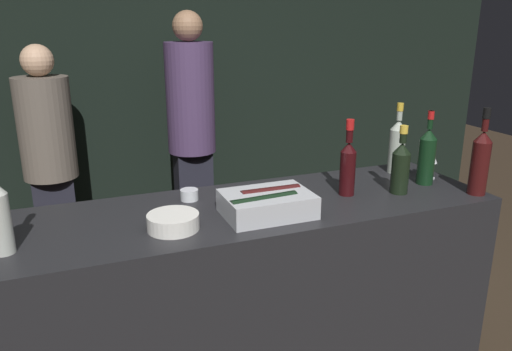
{
  "coord_description": "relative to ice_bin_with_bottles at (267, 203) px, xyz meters",
  "views": [
    {
      "loc": [
        -0.73,
        -1.51,
        1.79
      ],
      "look_at": [
        0.0,
        0.35,
        1.16
      ],
      "focal_mm": 35.0,
      "sensor_mm": 36.0,
      "label": 1
    }
  ],
  "objects": [
    {
      "name": "rose_wine_bottle",
      "position": [
        0.83,
        0.3,
        0.1
      ],
      "size": [
        0.08,
        0.08,
        0.35
      ],
      "color": "#9EA899",
      "rests_on": "bar_counter"
    },
    {
      "name": "red_wine_bottle_tall",
      "position": [
        0.42,
        0.09,
        0.09
      ],
      "size": [
        0.07,
        0.07,
        0.34
      ],
      "color": "black",
      "rests_on": "bar_counter"
    },
    {
      "name": "red_wine_bottle_burgundy",
      "position": [
        0.85,
        0.09,
        0.09
      ],
      "size": [
        0.08,
        0.08,
        0.35
      ],
      "color": "black",
      "rests_on": "bar_counter"
    },
    {
      "name": "wall_back_chalkboard",
      "position": [
        0.01,
        2.3,
        0.31
      ],
      "size": [
        6.4,
        0.06,
        2.8
      ],
      "color": "black",
      "rests_on": "ground_plane"
    },
    {
      "name": "person_blond_tee",
      "position": [
        -0.83,
        1.9,
        -0.18
      ],
      "size": [
        0.36,
        0.36,
        1.64
      ],
      "rotation": [
        0.0,
        0.0,
        2.86
      ],
      "color": "black",
      "rests_on": "ground_plane"
    },
    {
      "name": "bar_counter",
      "position": [
        0.01,
        0.12,
        -0.57
      ],
      "size": [
        2.04,
        0.63,
        1.04
      ],
      "color": "black",
      "rests_on": "ground_plane"
    },
    {
      "name": "ice_bin_with_bottles",
      "position": [
        0.0,
        0.0,
        0.0
      ],
      "size": [
        0.35,
        0.25,
        0.1
      ],
      "color": "#B7BABF",
      "rests_on": "bar_counter"
    },
    {
      "name": "person_in_hoodie",
      "position": [
        0.14,
        1.77,
        -0.05
      ],
      "size": [
        0.34,
        0.34,
        1.85
      ],
      "rotation": [
        0.0,
        0.0,
        -2.34
      ],
      "color": "black",
      "rests_on": "ground_plane"
    },
    {
      "name": "bowl_white",
      "position": [
        -0.38,
        -0.01,
        -0.02
      ],
      "size": [
        0.19,
        0.19,
        0.06
      ],
      "color": "silver",
      "rests_on": "bar_counter"
    },
    {
      "name": "red_wine_bottle_black_foil",
      "position": [
        0.97,
        -0.11,
        0.11
      ],
      "size": [
        0.08,
        0.08,
        0.39
      ],
      "color": "#380F0F",
      "rests_on": "bar_counter"
    },
    {
      "name": "candle_votive",
      "position": [
        -0.25,
        0.28,
        -0.03
      ],
      "size": [
        0.08,
        0.08,
        0.05
      ],
      "color": "silver",
      "rests_on": "bar_counter"
    },
    {
      "name": "champagne_bottle",
      "position": [
        0.65,
        0.03,
        0.08
      ],
      "size": [
        0.08,
        0.08,
        0.31
      ],
      "color": "black",
      "rests_on": "bar_counter"
    },
    {
      "name": "wine_glass",
      "position": [
        0.92,
        0.16,
        0.06
      ],
      "size": [
        0.07,
        0.07,
        0.16
      ],
      "color": "silver",
      "rests_on": "bar_counter"
    }
  ]
}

